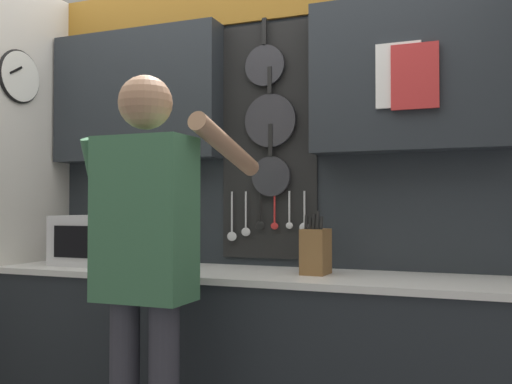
{
  "coord_description": "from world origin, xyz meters",
  "views": [
    {
      "loc": [
        1.08,
        -2.52,
        1.24
      ],
      "look_at": [
        0.02,
        0.18,
        1.31
      ],
      "focal_mm": 40.0,
      "sensor_mm": 36.0,
      "label": 1
    }
  ],
  "objects_px": {
    "microwave": "(105,240)",
    "knife_block": "(316,251)",
    "person": "(146,252)",
    "utensil_crock": "(165,251)"
  },
  "relations": [
    {
      "from": "microwave",
      "to": "knife_block",
      "type": "bearing_deg",
      "value": 0.04
    },
    {
      "from": "microwave",
      "to": "knife_block",
      "type": "distance_m",
      "value": 1.16
    },
    {
      "from": "knife_block",
      "to": "person",
      "type": "distance_m",
      "value": 0.79
    },
    {
      "from": "knife_block",
      "to": "person",
      "type": "xyz_separation_m",
      "value": [
        -0.54,
        -0.58,
        0.02
      ]
    },
    {
      "from": "microwave",
      "to": "person",
      "type": "distance_m",
      "value": 0.86
    },
    {
      "from": "knife_block",
      "to": "person",
      "type": "height_order",
      "value": "person"
    },
    {
      "from": "microwave",
      "to": "person",
      "type": "bearing_deg",
      "value": -42.88
    },
    {
      "from": "knife_block",
      "to": "utensil_crock",
      "type": "relative_size",
      "value": 0.87
    },
    {
      "from": "person",
      "to": "knife_block",
      "type": "bearing_deg",
      "value": 47.45
    },
    {
      "from": "utensil_crock",
      "to": "knife_block",
      "type": "bearing_deg",
      "value": -0.13
    }
  ]
}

